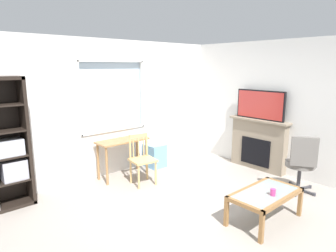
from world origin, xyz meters
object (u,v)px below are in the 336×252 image
object	(u,v)px
fireplace	(258,144)
coffee_table	(265,196)
desk_under_window	(123,146)
plastic_drawer_unit	(155,155)
tv	(260,105)
office_chair	(302,161)
sippy_cup	(273,192)
wooden_chair	(142,159)

from	to	relation	value
fireplace	coffee_table	distance (m)	2.19
desk_under_window	plastic_drawer_unit	size ratio (longest dim) A/B	2.04
fireplace	tv	xyz separation A→B (m)	(-0.02, -0.00, 0.81)
plastic_drawer_unit	tv	distance (m)	2.40
plastic_drawer_unit	desk_under_window	bearing A→B (deg)	-176.52
office_chair	coffee_table	xyz separation A→B (m)	(-1.27, -0.10, -0.19)
desk_under_window	sippy_cup	bearing A→B (deg)	-79.46
sippy_cup	desk_under_window	bearing A→B (deg)	100.54
desk_under_window	coffee_table	world-z (taller)	desk_under_window
wooden_chair	tv	bearing A→B (deg)	-22.74
desk_under_window	coffee_table	bearing A→B (deg)	-78.57
tv	desk_under_window	bearing A→B (deg)	147.90
wooden_chair	plastic_drawer_unit	bearing A→B (deg)	36.94
plastic_drawer_unit	fireplace	xyz separation A→B (m)	(1.52, -1.51, 0.29)
tv	coffee_table	xyz separation A→B (m)	(-1.78, -1.24, -0.98)
desk_under_window	tv	bearing A→B (deg)	-32.10
tv	coffee_table	distance (m)	2.38
tv	coffee_table	size ratio (longest dim) A/B	0.98
desk_under_window	tv	xyz separation A→B (m)	(2.33, -1.46, 0.73)
fireplace	sippy_cup	bearing A→B (deg)	-143.33
sippy_cup	plastic_drawer_unit	bearing A→B (deg)	84.03
wooden_chair	coffee_table	size ratio (longest dim) A/B	0.85
office_chair	sippy_cup	xyz separation A→B (m)	(-1.30, -0.22, -0.09)
plastic_drawer_unit	tv	world-z (taller)	tv
wooden_chair	plastic_drawer_unit	distance (m)	0.96
wooden_chair	fireplace	size ratio (longest dim) A/B	0.70
sippy_cup	office_chair	bearing A→B (deg)	9.61
tv	office_chair	size ratio (longest dim) A/B	1.04
desk_under_window	office_chair	xyz separation A→B (m)	(1.82, -2.59, -0.05)
desk_under_window	plastic_drawer_unit	world-z (taller)	desk_under_window
fireplace	office_chair	bearing A→B (deg)	-114.80
office_chair	coffee_table	size ratio (longest dim) A/B	0.94
coffee_table	desk_under_window	bearing A→B (deg)	101.43
desk_under_window	coffee_table	distance (m)	2.76
coffee_table	tv	bearing A→B (deg)	34.81
plastic_drawer_unit	sippy_cup	xyz separation A→B (m)	(-0.30, -2.86, 0.23)
desk_under_window	sippy_cup	world-z (taller)	desk_under_window
wooden_chair	coffee_table	world-z (taller)	wooden_chair
fireplace	coffee_table	world-z (taller)	fireplace
desk_under_window	fireplace	size ratio (longest dim) A/B	0.77
fireplace	sippy_cup	distance (m)	2.27
tv	wooden_chair	bearing A→B (deg)	157.26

